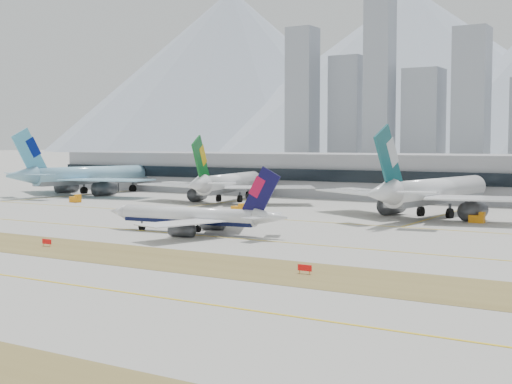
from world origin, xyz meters
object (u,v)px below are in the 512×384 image
Objects in this scene: widebody_cathay at (433,193)px; terminal at (406,176)px; taxiing_airliner at (195,217)px; widebody_korean at (88,177)px; widebody_eva at (228,184)px.

widebody_cathay reaches higher than terminal.
widebody_korean reaches higher than taxiing_airliner.
widebody_korean is 0.24× the size of terminal.
widebody_korean reaches higher than terminal.
terminal reaches higher than taxiing_airliner.
taxiing_airliner is 117.55m from terminal.
terminal is at bearing -56.83° from widebody_korean.
widebody_cathay reaches higher than taxiing_airliner.
widebody_cathay is (70.29, -12.07, 0.53)m from widebody_eva.
widebody_korean is (-101.05, 71.78, 3.01)m from taxiing_airliner.
widebody_korean is 1.15× the size of widebody_eva.
widebody_cathay is at bearing -124.99° from taxiing_airliner.
widebody_eva is at bearing -66.83° from taxiing_airliner.
widebody_cathay is 66.57m from terminal.
widebody_eva is 0.91× the size of widebody_cathay.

